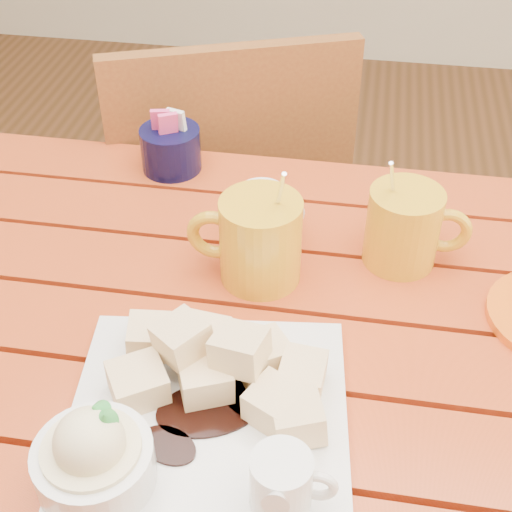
% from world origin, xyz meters
% --- Properties ---
extents(table, '(1.20, 0.79, 0.75)m').
position_xyz_m(table, '(0.00, 0.00, 0.64)').
color(table, '#9F3814').
rests_on(table, ground).
extents(dessert_plate, '(0.31, 0.31, 0.11)m').
position_xyz_m(dessert_plate, '(-0.05, -0.14, 0.78)').
color(dessert_plate, white).
rests_on(dessert_plate, table).
extents(coffee_mug_left, '(0.14, 0.10, 0.17)m').
position_xyz_m(coffee_mug_left, '(-0.02, 0.12, 0.81)').
color(coffee_mug_left, gold).
rests_on(coffee_mug_left, table).
extents(coffee_mug_right, '(0.13, 0.09, 0.15)m').
position_xyz_m(coffee_mug_right, '(0.15, 0.18, 0.80)').
color(coffee_mug_right, gold).
rests_on(coffee_mug_right, table).
extents(cream_pitcher, '(0.09, 0.07, 0.07)m').
position_xyz_m(cream_pitcher, '(-0.03, 0.20, 0.79)').
color(cream_pitcher, white).
rests_on(cream_pitcher, table).
extents(sugar_caddy, '(0.09, 0.09, 0.10)m').
position_xyz_m(sugar_caddy, '(-0.19, 0.34, 0.78)').
color(sugar_caddy, black).
rests_on(sugar_caddy, table).
extents(chair_far, '(0.54, 0.54, 0.89)m').
position_xyz_m(chair_far, '(-0.16, 0.58, 0.50)').
color(chair_far, brown).
rests_on(chair_far, ground).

